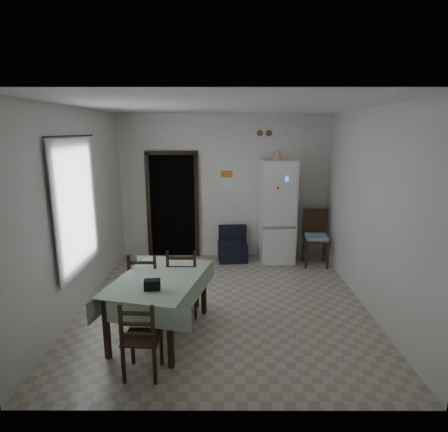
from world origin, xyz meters
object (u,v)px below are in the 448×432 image
at_px(dining_table, 160,306).
at_px(dining_chair_near_head, 142,337).
at_px(dining_chair_far_left, 146,284).
at_px(navy_seat, 233,244).
at_px(dining_chair_far_right, 183,280).
at_px(fridge, 277,211).
at_px(corner_chair, 316,238).

xyz_separation_m(dining_table, dining_chair_near_head, (-0.05, -0.82, 0.06)).
bearing_deg(dining_chair_far_left, navy_seat, -118.21).
bearing_deg(dining_table, dining_chair_far_right, 80.40).
bearing_deg(dining_chair_far_right, dining_chair_near_head, 78.50).
height_order(dining_table, dining_chair_far_right, dining_chair_far_right).
distance_m(fridge, navy_seat, 1.10).
bearing_deg(dining_chair_far_right, dining_table, 67.48).
relative_size(fridge, dining_table, 1.36).
bearing_deg(dining_chair_far_left, dining_table, 120.53).
bearing_deg(navy_seat, dining_chair_far_left, -123.39).
height_order(fridge, dining_chair_far_right, fridge).
height_order(dining_chair_far_left, dining_chair_near_head, dining_chair_far_left).
relative_size(dining_table, dining_chair_far_left, 1.56).
height_order(dining_table, dining_chair_far_left, dining_chair_far_left).
distance_m(corner_chair, dining_chair_far_left, 3.52).
relative_size(dining_chair_far_left, dining_chair_near_head, 1.07).
bearing_deg(dining_chair_far_left, fridge, -132.30).
relative_size(corner_chair, dining_chair_far_right, 1.09).
relative_size(dining_table, dining_chair_near_head, 1.68).
relative_size(dining_chair_far_left, dining_chair_far_right, 0.95).
bearing_deg(navy_seat, dining_chair_far_right, -113.18).
xyz_separation_m(navy_seat, dining_chair_near_head, (-1.03, -3.63, 0.10)).
relative_size(navy_seat, dining_table, 0.46).
relative_size(navy_seat, dining_chair_far_right, 0.69).
distance_m(navy_seat, corner_chair, 1.64).
height_order(fridge, dining_table, fridge).
xyz_separation_m(fridge, dining_table, (-1.86, -2.80, -0.63)).
xyz_separation_m(navy_seat, corner_chair, (1.60, -0.27, 0.20)).
height_order(corner_chair, dining_chair_far_right, corner_chair).
bearing_deg(dining_table, dining_chair_near_head, -80.51).
relative_size(navy_seat, dining_chair_far_left, 0.72).
relative_size(corner_chair, dining_table, 0.73).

